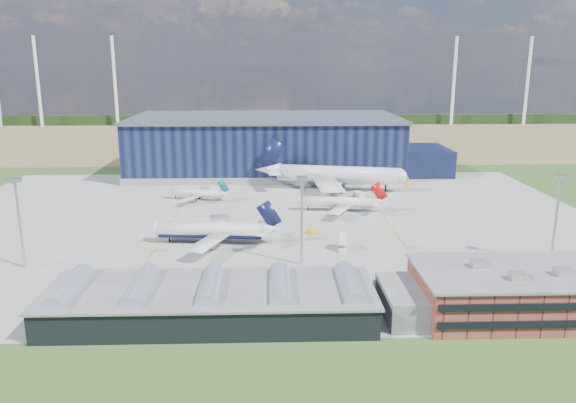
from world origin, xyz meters
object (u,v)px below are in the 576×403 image
(airliner_navy, at_px, (210,222))
(hangar, at_px, (272,147))
(airstair, at_px, (342,244))
(car_a, at_px, (439,288))
(airliner_widebody, at_px, (338,166))
(light_mast_west, at_px, (18,208))
(light_mast_center, at_px, (302,206))
(car_b, at_px, (520,257))
(gse_tug_c, at_px, (409,184))
(gse_van_a, at_px, (409,282))
(gse_tug_a, at_px, (312,232))
(gse_van_c, at_px, (384,283))
(airliner_red, at_px, (337,197))
(gse_tug_b, at_px, (194,288))
(ops_building, at_px, (529,291))
(airliner_regional, at_px, (195,189))
(gse_cart_b, at_px, (210,190))
(gse_van_b, at_px, (359,195))
(light_mast_east, at_px, (558,204))
(gse_cart_a, at_px, (368,206))

(airliner_navy, bearing_deg, hangar, -94.15)
(airstair, relative_size, car_a, 1.54)
(airliner_widebody, relative_size, car_a, 18.24)
(car_a, bearing_deg, light_mast_west, 69.28)
(light_mast_center, bearing_deg, hangar, 93.30)
(light_mast_west, relative_size, car_b, 5.60)
(gse_tug_c, bearing_deg, gse_van_a, -86.88)
(gse_tug_a, bearing_deg, light_mast_west, 175.63)
(gse_van_c, bearing_deg, airliner_red, -20.58)
(car_b, bearing_deg, airliner_red, 63.25)
(hangar, relative_size, light_mast_west, 6.30)
(car_a, bearing_deg, airstair, 21.60)
(car_b, bearing_deg, gse_tug_b, 125.14)
(airliner_red, bearing_deg, car_a, 111.09)
(ops_building, xyz_separation_m, gse_tug_c, (4.95, 122.00, -4.09))
(airliner_regional, relative_size, gse_van_c, 5.38)
(gse_tug_c, bearing_deg, car_b, -68.31)
(ops_building, distance_m, light_mast_west, 119.33)
(light_mast_center, distance_m, gse_cart_b, 91.13)
(gse_tug_c, bearing_deg, gse_tug_b, -108.14)
(gse_tug_c, xyz_separation_m, gse_van_c, (-31.83, -108.00, 0.44))
(ops_building, xyz_separation_m, gse_tug_b, (-70.33, 14.00, -4.19))
(ops_building, xyz_separation_m, gse_van_a, (-21.07, 14.61, -3.64))
(gse_tug_c, bearing_deg, gse_cart_b, -157.68)
(ops_building, xyz_separation_m, car_a, (-14.80, 12.00, -4.22))
(gse_van_a, xyz_separation_m, gse_van_b, (2.10, 87.04, -0.04))
(light_mast_east, bearing_deg, gse_van_b, 118.54)
(light_mast_east, relative_size, airliner_red, 0.71)
(car_b, bearing_deg, gse_van_c, 137.46)
(airliner_navy, xyz_separation_m, airliner_red, (40.23, 34.00, -0.99))
(light_mast_east, height_order, car_a, light_mast_east)
(light_mast_west, distance_m, airliner_widebody, 123.29)
(hangar, bearing_deg, airliner_red, -72.87)
(gse_van_b, bearing_deg, airliner_navy, -158.28)
(car_b, bearing_deg, light_mast_west, 113.77)
(light_mast_west, bearing_deg, light_mast_center, 0.00)
(light_mast_east, relative_size, airliner_widebody, 0.37)
(light_mast_east, xyz_separation_m, gse_tug_b, (-90.33, -16.00, -14.83))
(car_b, bearing_deg, gse_cart_a, 52.27)
(gse_tug_b, bearing_deg, car_a, 41.55)
(airliner_widebody, relative_size, airstair, 11.86)
(gse_cart_b, xyz_separation_m, airstair, (43.83, -72.58, 1.08))
(ops_building, relative_size, gse_cart_a, 14.08)
(ops_building, bearing_deg, airliner_red, 109.95)
(hangar, relative_size, gse_tug_b, 51.88)
(gse_tug_a, bearing_deg, gse_van_a, -88.37)
(airliner_navy, bearing_deg, gse_tug_c, -130.05)
(airliner_regional, bearing_deg, hangar, -102.73)
(ops_building, distance_m, light_mast_east, 37.59)
(hangar, relative_size, ops_building, 3.15)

